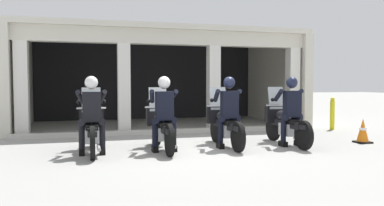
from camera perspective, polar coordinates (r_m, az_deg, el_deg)
name	(u,v)px	position (r m, az deg, el deg)	size (l,w,h in m)	color
ground_plane	(168,132)	(11.21, -3.57, -4.39)	(80.00, 80.00, 0.00)	#999993
station_building	(156,67)	(13.72, -5.44, 5.39)	(9.28, 4.79, 3.18)	black
kerb_strip	(174,131)	(10.95, -2.75, -4.25)	(8.78, 0.24, 0.12)	#B7B5AD
motorcycle_far_left	(92,128)	(8.19, -14.80, -3.71)	(0.62, 2.04, 1.35)	black
police_officer_far_left	(92,108)	(7.86, -14.83, -0.77)	(0.63, 0.61, 1.58)	black
motorcycle_center_left	(162,126)	(8.29, -4.58, -3.53)	(0.62, 2.04, 1.35)	black
police_officer_center_left	(164,107)	(7.97, -4.22, -0.63)	(0.63, 0.61, 1.58)	black
motorcycle_center_right	(224,124)	(8.73, 4.88, -3.20)	(0.62, 2.04, 1.35)	black
police_officer_center_right	(229,106)	(8.43, 5.55, -0.44)	(0.63, 0.61, 1.58)	black
motorcycle_far_right	(285,123)	(9.22, 13.76, -2.94)	(0.62, 2.04, 1.35)	black
police_officer_far_right	(291,105)	(8.94, 14.68, -0.33)	(0.63, 0.61, 1.58)	black
traffic_cone_flank	(363,131)	(10.05, 24.27, -3.85)	(0.34, 0.34, 0.59)	black
bollard_kerbside	(332,114)	(12.53, 20.32, -1.49)	(0.14, 0.14, 1.01)	yellow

